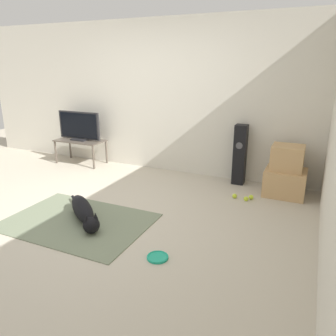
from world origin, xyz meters
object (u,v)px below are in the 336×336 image
Objects in this scene: dog at (84,211)px; tv at (79,126)px; cardboard_box_upper at (287,158)px; tennis_ball_loose_on_carpet at (251,197)px; tennis_ball_by_boxes at (246,199)px; tennis_ball_near_speaker at (235,196)px; floor_speaker at (240,155)px; frisbee at (158,257)px; cardboard_box_lower at (285,182)px; tv_stand at (80,143)px.

tv is at bearing 129.22° from dog.
cardboard_box_upper reaches higher than tennis_ball_loose_on_carpet.
tv reaches higher than tennis_ball_loose_on_carpet.
tennis_ball_near_speaker is (-0.17, 0.03, 0.00)m from tennis_ball_by_boxes.
tennis_ball_near_speaker is at bearing -81.36° from floor_speaker.
tv reaches higher than tennis_ball_by_boxes.
frisbee is 0.38× the size of cardboard_box_lower.
cardboard_box_lower reaches higher than dog.
floor_speaker is 3.00m from tv_stand.
cardboard_box_lower is at bearing 67.21° from frisbee.
tv_stand is 1.05× the size of tv.
tv is 3.38m from tennis_ball_by_boxes.
tennis_ball_by_boxes is at bearing -120.53° from tennis_ball_loose_on_carpet.
dog is at bearing -138.07° from cardboard_box_lower.
tennis_ball_by_boxes is at bearing -11.70° from tennis_ball_near_speaker.
cardboard_box_lower is 1.30× the size of cardboard_box_upper.
tennis_ball_loose_on_carpet is at bearing -61.09° from floor_speaker.
tennis_ball_loose_on_carpet is (1.72, 1.52, -0.09)m from dog.
frisbee is 3.25× the size of tennis_ball_by_boxes.
tv is (-3.71, 0.05, 0.16)m from cardboard_box_upper.
tv reaches higher than cardboard_box_upper.
tv is at bearing 140.08° from frisbee.
tv is 13.47× the size of tennis_ball_near_speaker.
cardboard_box_lower is at bearing 35.22° from tennis_ball_near_speaker.
tennis_ball_by_boxes is at bearing -9.36° from tv.
floor_speaker is 14.30× the size of tennis_ball_near_speaker.
cardboard_box_lower is at bearing -77.45° from cardboard_box_upper.
tv reaches higher than tv_stand.
tennis_ball_by_boxes is (3.26, -0.54, -0.68)m from tv.
tv_stand is (-2.77, 2.31, 0.38)m from frisbee.
tv is (-2.77, 2.32, 0.70)m from frisbee.
floor_speaker reaches higher than tennis_ball_by_boxes.
tv reaches higher than floor_speaker.
cardboard_box_lower is (0.95, 2.25, 0.17)m from frisbee.
tennis_ball_near_speaker is (1.49, 1.46, -0.09)m from dog.
tv_stand reaches higher than cardboard_box_lower.
frisbee is 3.25× the size of tennis_ball_loose_on_carpet.
frisbee is 1.85m from tennis_ball_by_boxes.
tv is at bearing 172.33° from tennis_ball_loose_on_carpet.
cardboard_box_upper is (0.94, 2.27, 0.54)m from frisbee.
tv_stand is 14.18× the size of tennis_ball_loose_on_carpet.
dog is 1.23m from frisbee.
tv reaches higher than tennis_ball_near_speaker.
tennis_ball_near_speaker is at bearing -143.52° from cardboard_box_upper.
tennis_ball_loose_on_carpet is at bearing -7.67° from tv.
floor_speaker reaches higher than tennis_ball_near_speaker.
tv reaches higher than cardboard_box_lower.
tennis_ball_loose_on_carpet is at bearing 41.47° from dog.
tv is (-0.00, 0.00, 0.32)m from tv_stand.
floor_speaker reaches higher than cardboard_box_lower.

